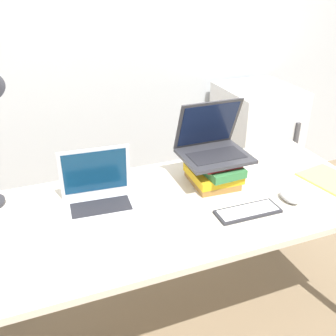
{
  "coord_description": "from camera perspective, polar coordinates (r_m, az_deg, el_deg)",
  "views": [
    {
      "loc": [
        -0.56,
        -0.93,
        1.62
      ],
      "look_at": [
        -0.05,
        0.39,
        0.88
      ],
      "focal_mm": 42.0,
      "sensor_mm": 36.0,
      "label": 1
    }
  ],
  "objects": [
    {
      "name": "wireless_keyboard",
      "position": [
        1.67,
        11.5,
        -6.2
      ],
      "size": [
        0.28,
        0.11,
        0.01
      ],
      "color": "#28282D",
      "rests_on": "desk"
    },
    {
      "name": "laptop_left",
      "position": [
        1.69,
        -10.01,
        -3.83
      ],
      "size": [
        0.32,
        0.25,
        0.24
      ],
      "color": "silver",
      "rests_on": "desk"
    },
    {
      "name": "book_stack",
      "position": [
        1.84,
        6.7,
        -0.4
      ],
      "size": [
        0.22,
        0.27,
        0.13
      ],
      "color": "olive",
      "rests_on": "desk"
    },
    {
      "name": "laptop_on_books",
      "position": [
        1.82,
        6.47,
        3.32
      ],
      "size": [
        0.31,
        0.26,
        0.26
      ],
      "color": "#333338",
      "rests_on": "book_stack"
    },
    {
      "name": "notepad",
      "position": [
        2.01,
        22.97,
        -1.83
      ],
      "size": [
        0.25,
        0.33,
        0.01
      ],
      "color": "#EFE066",
      "rests_on": "desk"
    },
    {
      "name": "mini_fridge",
      "position": [
        2.9,
        12.25,
        2.93
      ],
      "size": [
        0.48,
        0.53,
        0.88
      ],
      "color": "white",
      "rests_on": "ground_plane"
    },
    {
      "name": "mouse",
      "position": [
        1.79,
        17.21,
        -3.99
      ],
      "size": [
        0.07,
        0.11,
        0.04
      ],
      "color": "#B2B2B7",
      "rests_on": "desk"
    },
    {
      "name": "desk",
      "position": [
        1.74,
        1.48,
        -6.89
      ],
      "size": [
        1.76,
        0.78,
        0.7
      ],
      "color": "beige",
      "rests_on": "ground_plane"
    },
    {
      "name": "wall_back",
      "position": [
        2.58,
        -9.27,
        21.24
      ],
      "size": [
        8.0,
        0.05,
        2.7
      ],
      "color": "silver",
      "rests_on": "ground_plane"
    }
  ]
}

